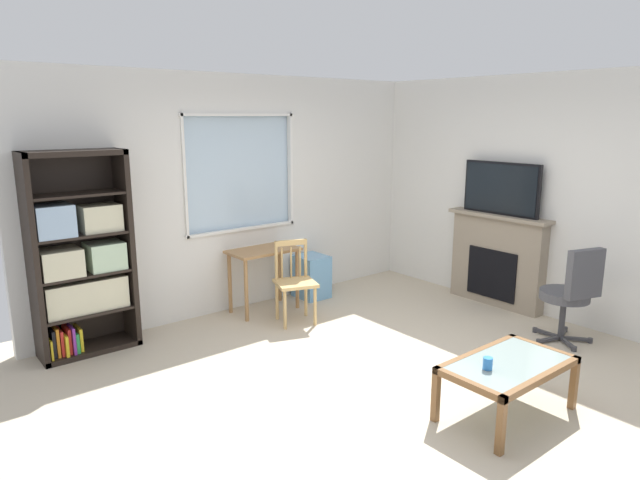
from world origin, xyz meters
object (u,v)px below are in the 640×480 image
(fireplace, at_px, (497,259))
(bookshelf, at_px, (80,260))
(wooden_chair, at_px, (295,281))
(tv, at_px, (501,188))
(office_chair, at_px, (572,290))
(sippy_cup, at_px, (488,363))
(coffee_table, at_px, (508,369))
(desk_under_window, at_px, (263,261))
(plastic_drawer_unit, at_px, (311,276))

(fireplace, bearing_deg, bookshelf, 158.65)
(bookshelf, height_order, fireplace, bookshelf)
(wooden_chair, height_order, tv, tv)
(bookshelf, relative_size, wooden_chair, 2.15)
(office_chair, height_order, sippy_cup, office_chair)
(bookshelf, xyz_separation_m, sippy_cup, (1.88, -3.21, -0.44))
(office_chair, bearing_deg, coffee_table, -166.87)
(desk_under_window, relative_size, office_chair, 0.80)
(coffee_table, bearing_deg, wooden_chair, 91.45)
(desk_under_window, relative_size, coffee_table, 0.78)
(plastic_drawer_unit, distance_m, sippy_cup, 3.27)
(bookshelf, bearing_deg, fireplace, -21.35)
(desk_under_window, height_order, tv, tv)
(wooden_chair, relative_size, coffee_table, 0.88)
(bookshelf, height_order, plastic_drawer_unit, bookshelf)
(wooden_chair, bearing_deg, bookshelf, 163.00)
(desk_under_window, distance_m, sippy_cup, 3.11)
(bookshelf, relative_size, tv, 1.98)
(sippy_cup, bearing_deg, tv, 32.90)
(sippy_cup, bearing_deg, fireplace, 32.70)
(desk_under_window, height_order, wooden_chair, wooden_chair)
(wooden_chair, bearing_deg, coffee_table, -88.55)
(coffee_table, bearing_deg, desk_under_window, 92.38)
(fireplace, bearing_deg, sippy_cup, -147.30)
(bookshelf, distance_m, desk_under_window, 2.01)
(wooden_chair, bearing_deg, sippy_cup, -93.58)
(desk_under_window, relative_size, plastic_drawer_unit, 1.50)
(fireplace, height_order, office_chair, fireplace)
(wooden_chair, bearing_deg, office_chair, -51.66)
(wooden_chair, xyz_separation_m, sippy_cup, (-0.16, -2.59, 0.01))
(tv, bearing_deg, sippy_cup, -147.10)
(fireplace, bearing_deg, desk_under_window, 145.78)
(coffee_table, relative_size, sippy_cup, 11.40)
(desk_under_window, bearing_deg, office_chair, -56.38)
(tv, xyz_separation_m, sippy_cup, (-2.38, -1.54, -0.94))
(desk_under_window, xyz_separation_m, tv, (2.28, -1.56, 0.81))
(coffee_table, bearing_deg, plastic_drawer_unit, 79.18)
(wooden_chair, height_order, office_chair, office_chair)
(plastic_drawer_unit, relative_size, sippy_cup, 5.92)
(tv, height_order, office_chair, tv)
(plastic_drawer_unit, height_order, office_chair, office_chair)
(tv, bearing_deg, fireplace, -0.00)
(desk_under_window, distance_m, tv, 2.88)
(bookshelf, xyz_separation_m, office_chair, (3.80, -2.84, -0.36))
(wooden_chair, distance_m, coffee_table, 2.62)
(bookshelf, relative_size, plastic_drawer_unit, 3.63)
(desk_under_window, relative_size, fireplace, 0.62)
(coffee_table, bearing_deg, fireplace, 35.82)
(bookshelf, xyz_separation_m, plastic_drawer_unit, (2.72, -0.06, -0.64))
(tv, relative_size, office_chair, 0.98)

